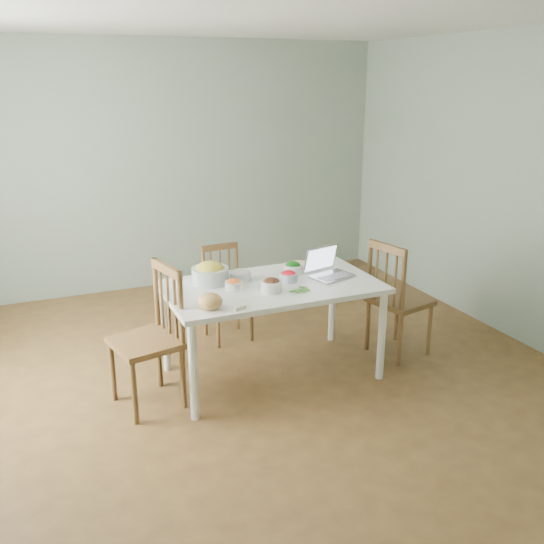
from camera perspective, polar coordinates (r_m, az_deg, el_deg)
name	(u,v)px	position (r m, az deg, el deg)	size (l,w,h in m)	color
floor	(251,376)	(4.96, -2.01, -9.75)	(5.00, 5.00, 0.00)	#482F18
ceiling	(246,15)	(4.40, -2.43, 23.10)	(5.00, 5.00, 0.00)	white
wall_back	(167,167)	(6.85, -9.85, 9.74)	(5.00, 0.00, 2.70)	gray
wall_front	(487,344)	(2.43, 19.60, -6.40)	(5.00, 0.00, 2.70)	gray
wall_right	(509,188)	(5.85, 21.51, 7.36)	(0.00, 5.00, 2.70)	gray
dining_table	(272,330)	(4.82, 0.00, -5.51)	(1.65, 0.93, 0.77)	white
chair_far	(228,294)	(5.47, -4.20, -2.10)	(0.38, 0.36, 0.86)	brown
chair_left	(145,339)	(4.43, -11.91, -6.22)	(0.46, 0.44, 1.04)	brown
chair_right	(400,298)	(5.27, 12.01, -2.41)	(0.45, 0.43, 1.01)	brown
bread_boule	(210,301)	(4.19, -5.86, -2.76)	(0.17, 0.17, 0.11)	tan
butter_stick	(240,308)	(4.17, -3.05, -3.42)	(0.10, 0.03, 0.03)	beige
bowl_squash	(210,273)	(4.70, -5.86, -0.08)	(0.29, 0.29, 0.17)	gold
bowl_carrot	(234,284)	(4.57, -3.62, -1.16)	(0.14, 0.14, 0.08)	#C7400D
bowl_onion	(240,275)	(4.76, -3.04, -0.27)	(0.17, 0.17, 0.09)	beige
bowl_mushroom	(271,285)	(4.50, -0.08, -1.25)	(0.16, 0.16, 0.11)	black
bowl_redpep	(289,276)	(4.73, 1.59, -0.40)	(0.14, 0.14, 0.08)	red
bowl_broccoli	(293,268)	(4.92, 2.01, 0.42)	(0.16, 0.16, 0.10)	#0D4812
flatbread	(299,265)	(5.13, 2.52, 0.69)	(0.21, 0.21, 0.02)	#DDC883
basil_bunch	(299,289)	(4.54, 2.56, -1.62)	(0.19, 0.19, 0.02)	#1E6A12
laptop	(332,263)	(4.83, 5.73, 0.81)	(0.33, 0.28, 0.23)	#BBBBC1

